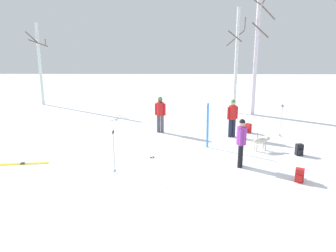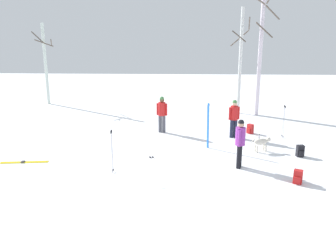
# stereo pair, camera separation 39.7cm
# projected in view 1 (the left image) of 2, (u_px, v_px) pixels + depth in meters

# --- Properties ---
(ground_plane) EXTENTS (60.00, 60.00, 0.00)m
(ground_plane) POSITION_uv_depth(u_px,v_px,m) (177.00, 170.00, 11.82)
(ground_plane) COLOR white
(person_0) EXTENTS (0.51, 0.34, 1.72)m
(person_0) POSITION_uv_depth(u_px,v_px,m) (160.00, 112.00, 16.19)
(person_0) COLOR #4C4C56
(person_0) RESTS_ON ground_plane
(person_1) EXTENTS (0.50, 0.34, 1.72)m
(person_1) POSITION_uv_depth(u_px,v_px,m) (232.00, 116.00, 15.47)
(person_1) COLOR #1E2338
(person_1) RESTS_ON ground_plane
(person_2) EXTENTS (0.34, 0.50, 1.72)m
(person_2) POSITION_uv_depth(u_px,v_px,m) (241.00, 140.00, 11.91)
(person_2) COLOR black
(person_2) RESTS_ON ground_plane
(dog) EXTENTS (0.86, 0.41, 0.57)m
(dog) POSITION_uv_depth(u_px,v_px,m) (261.00, 141.00, 13.74)
(dog) COLOR beige
(dog) RESTS_ON ground_plane
(ski_pair_planted_0) EXTENTS (0.09, 0.16, 1.85)m
(ski_pair_planted_0) POSITION_uv_depth(u_px,v_px,m) (208.00, 126.00, 14.00)
(ski_pair_planted_0) COLOR blue
(ski_pair_planted_0) RESTS_ON ground_plane
(ski_pair_lying_0) EXTENTS (1.71, 0.37, 0.05)m
(ski_pair_lying_0) POSITION_uv_depth(u_px,v_px,m) (24.00, 164.00, 12.39)
(ski_pair_lying_0) COLOR yellow
(ski_pair_lying_0) RESTS_ON ground_plane
(ski_pair_lying_1) EXTENTS (0.65, 1.83, 0.05)m
(ski_pair_lying_1) POSITION_uv_depth(u_px,v_px,m) (152.00, 158.00, 12.94)
(ski_pair_lying_1) COLOR white
(ski_pair_lying_1) RESTS_ON ground_plane
(ski_poles_0) EXTENTS (0.07, 0.26, 1.48)m
(ski_poles_0) POSITION_uv_depth(u_px,v_px,m) (281.00, 120.00, 15.51)
(ski_poles_0) COLOR #B2B2BC
(ski_poles_0) RESTS_ON ground_plane
(ski_poles_1) EXTENTS (0.07, 0.21, 1.47)m
(ski_poles_1) POSITION_uv_depth(u_px,v_px,m) (114.00, 151.00, 11.40)
(ski_poles_1) COLOR #B2B2BC
(ski_poles_1) RESTS_ON ground_plane
(backpack_0) EXTENTS (0.28, 0.31, 0.44)m
(backpack_0) POSITION_uv_depth(u_px,v_px,m) (299.00, 150.00, 13.26)
(backpack_0) COLOR black
(backpack_0) RESTS_ON ground_plane
(backpack_1) EXTENTS (0.35, 0.34, 0.44)m
(backpack_1) POSITION_uv_depth(u_px,v_px,m) (248.00, 128.00, 16.32)
(backpack_1) COLOR red
(backpack_1) RESTS_ON ground_plane
(backpack_2) EXTENTS (0.32, 0.34, 0.44)m
(backpack_2) POSITION_uv_depth(u_px,v_px,m) (300.00, 175.00, 10.83)
(backpack_2) COLOR red
(backpack_2) RESTS_ON ground_plane
(water_bottle_0) EXTENTS (0.07, 0.07, 0.27)m
(water_bottle_0) POSITION_uv_depth(u_px,v_px,m) (257.00, 137.00, 15.26)
(water_bottle_0) COLOR silver
(water_bottle_0) RESTS_ON ground_plane
(birch_tree_0) EXTENTS (1.40, 1.37, 5.23)m
(birch_tree_0) POSITION_uv_depth(u_px,v_px,m) (40.00, 63.00, 22.32)
(birch_tree_0) COLOR silver
(birch_tree_0) RESTS_ON ground_plane
(birch_tree_1) EXTENTS (1.08, 1.15, 5.99)m
(birch_tree_1) POSITION_uv_depth(u_px,v_px,m) (236.00, 60.00, 19.85)
(birch_tree_1) COLOR silver
(birch_tree_1) RESTS_ON ground_plane
(birch_tree_2) EXTENTS (1.50, 1.35, 6.89)m
(birch_tree_2) POSITION_uv_depth(u_px,v_px,m) (256.00, 51.00, 19.24)
(birch_tree_2) COLOR silver
(birch_tree_2) RESTS_ON ground_plane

